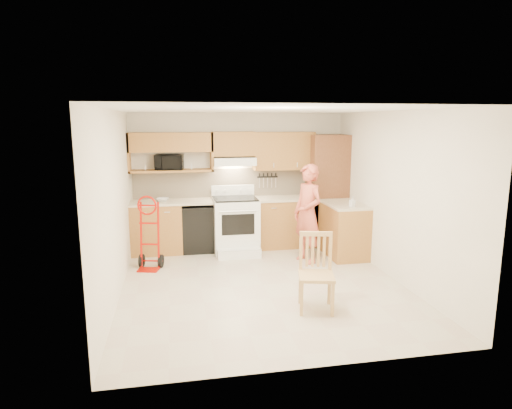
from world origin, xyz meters
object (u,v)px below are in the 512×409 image
object	(u,v)px
dining_chair	(316,273)
hand_truck	(148,237)
microwave	(169,162)
person	(308,214)
range	(236,220)

from	to	relation	value
dining_chair	hand_truck	bearing A→B (deg)	150.69
microwave	person	distance (m)	2.65
hand_truck	dining_chair	distance (m)	2.92
hand_truck	microwave	bearing A→B (deg)	85.43
range	person	bearing A→B (deg)	-34.81
hand_truck	range	bearing A→B (deg)	38.41
person	hand_truck	size ratio (longest dim) A/B	1.54
person	hand_truck	bearing A→B (deg)	-113.75
microwave	dining_chair	distance (m)	3.71
person	dining_chair	bearing A→B (deg)	-35.67
range	dining_chair	xyz separation A→B (m)	(0.63, -2.67, -0.10)
hand_truck	dining_chair	world-z (taller)	hand_truck
microwave	person	xyz separation A→B (m)	(2.25, -1.15, -0.80)
microwave	dining_chair	size ratio (longest dim) A/B	0.51
microwave	dining_chair	world-z (taller)	microwave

